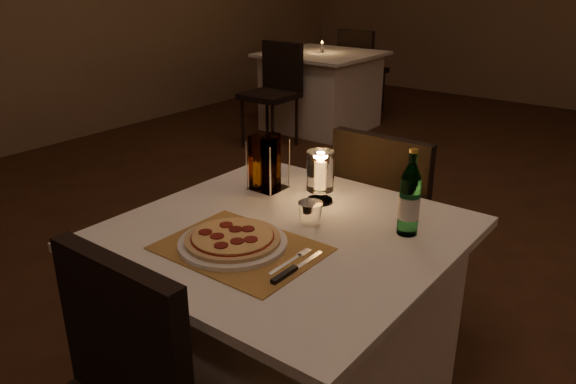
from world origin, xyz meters
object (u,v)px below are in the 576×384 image
Objects in this scene: tumbler at (310,214)px; hurricane_candle at (320,173)px; chair_far at (389,212)px; water_bottle at (409,200)px; plate at (233,243)px; neighbor_table_left at (321,91)px; main_table at (284,328)px; pizza at (233,238)px.

hurricane_candle is (-0.09, 0.18, 0.07)m from tumbler.
water_bottle is (0.31, -0.50, 0.30)m from chair_far.
neighbor_table_left is at bearing 120.59° from plate.
pizza is at bearing -105.56° from main_table.
water_bottle is at bearing -51.92° from neighbor_table_left.
chair_far is at bearing 86.80° from plate.
neighbor_table_left is at bearing 123.73° from tumbler.
plate is at bearing -110.84° from tumbler.
neighbor_table_left is (-2.07, 3.05, -0.47)m from hurricane_candle.
water_bottle is (0.27, 0.14, 0.07)m from tumbler.
water_bottle reaches higher than pizza.
neighbor_table_left is at bearing 124.16° from hurricane_candle.
neighbor_table_left is (-2.06, 3.48, -0.38)m from plate.
chair_far reaches higher than pizza.
water_bottle reaches higher than tumbler.
main_table is 0.41m from tumbler.
tumbler is 3.90m from neighbor_table_left.
main_table is 1.11× the size of chair_far.
pizza is 0.27m from tumbler.
pizza is 1.04× the size of water_bottle.
neighbor_table_left is (-2.06, 3.48, -0.39)m from pizza.
main_table is 3.70× the size of water_bottle.
water_bottle is 1.48× the size of hurricane_candle.
pizza is 4.06m from neighbor_table_left.
neighbor_table_left is at bearing 120.58° from pizza.
chair_far is 3.33× the size of water_bottle.
plate is 0.27m from tumbler.
hurricane_candle is 0.18× the size of neighbor_table_left.
tumbler is at bearing -56.27° from neighbor_table_left.
pizza reaches higher than plate.
tumbler is at bearing -64.27° from hurricane_candle.
water_bottle is at bearing -6.94° from hurricane_candle.
main_table is 0.42m from plate.
plate reaches higher than main_table.
water_bottle is at bearing 46.91° from pizza.
chair_far is (-0.00, 0.71, 0.18)m from main_table.
chair_far is 0.90× the size of neighbor_table_left.
main_table is 0.61m from water_bottle.
tumbler is at bearing 69.14° from pizza.
main_table is 0.54m from hurricane_candle.
main_table is 5.47× the size of hurricane_candle.
hurricane_candle is (-0.04, 0.25, 0.47)m from main_table.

